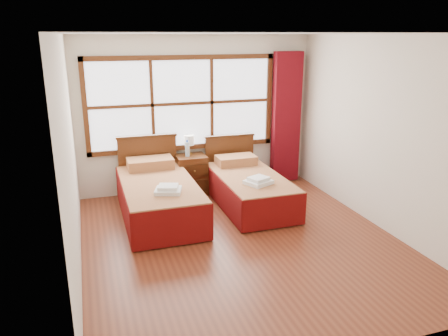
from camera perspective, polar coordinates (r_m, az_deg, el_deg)
name	(u,v)px	position (r m, az deg, el deg)	size (l,w,h in m)	color
floor	(242,242)	(5.78, 2.33, -9.59)	(4.50, 4.50, 0.00)	brown
ceiling	(244,33)	(5.17, 2.69, 17.15)	(4.50, 4.50, 0.00)	white
wall_back	(197,114)	(7.43, -3.58, 7.01)	(4.00, 4.00, 0.00)	silver
wall_left	(70,159)	(5.01, -19.48, 1.15)	(4.50, 4.50, 0.00)	silver
wall_right	(382,134)	(6.29, 19.88, 4.20)	(4.50, 4.50, 0.00)	silver
window	(182,104)	(7.30, -5.46, 8.38)	(3.16, 0.06, 1.56)	white
curtain	(286,118)	(7.87, 8.12, 6.47)	(0.50, 0.16, 2.30)	maroon
bed_left	(158,196)	(6.52, -8.58, -3.60)	(1.06, 2.08, 1.02)	#3D1F0C
bed_right	(249,187)	(6.88, 3.22, -2.55)	(0.97, 1.99, 0.93)	#3D1F0C
nightstand	(191,174)	(7.38, -4.29, -0.85)	(0.49, 0.48, 0.66)	#4C2610
towels_left	(168,189)	(5.93, -7.31, -2.79)	(0.42, 0.39, 0.10)	white
towels_right	(258,181)	(6.38, 4.52, -1.70)	(0.45, 0.42, 0.10)	white
lamp	(189,141)	(7.34, -4.58, 3.56)	(0.17, 0.17, 0.32)	#BE913D
bottle_near	(187,150)	(7.23, -4.83, 2.32)	(0.06, 0.06, 0.22)	silver
bottle_far	(187,149)	(7.23, -4.83, 2.50)	(0.07, 0.07, 0.27)	silver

